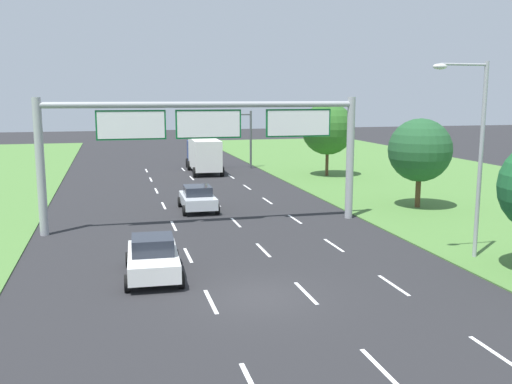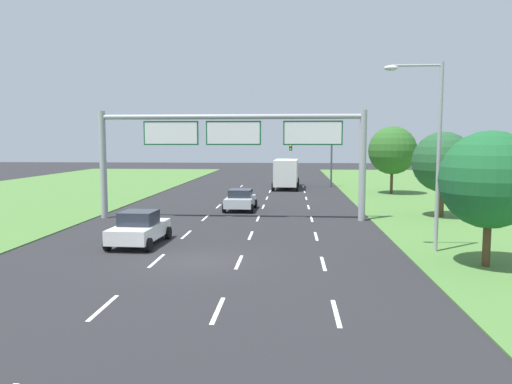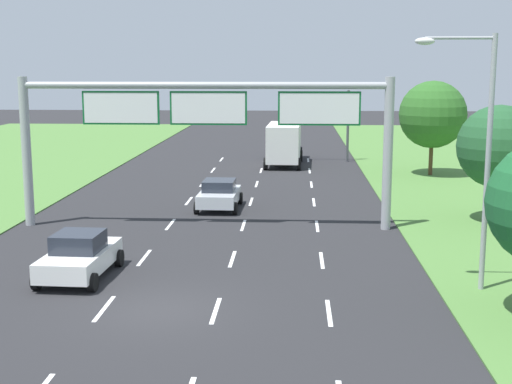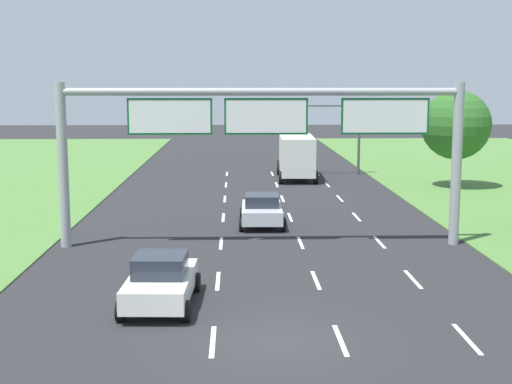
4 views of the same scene
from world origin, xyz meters
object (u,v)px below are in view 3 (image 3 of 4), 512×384
object	(u,v)px
street_lamp	(477,141)
roadside_tree_far	(433,115)
car_near_red	(219,194)
box_truck	(285,142)
car_lead_silver	(80,256)
traffic_light_mast	(323,112)
sign_gantry	(209,121)
roadside_tree_mid	(499,147)

from	to	relation	value
street_lamp	roadside_tree_far	distance (m)	25.99
street_lamp	car_near_red	bearing A→B (deg)	126.35
box_truck	roadside_tree_far	distance (m)	11.78
car_near_red	roadside_tree_far	xyz separation A→B (m)	(13.34, 12.29, 3.43)
car_lead_silver	traffic_light_mast	distance (m)	33.66
car_near_red	sign_gantry	size ratio (longest dim) A/B	0.23
sign_gantry	traffic_light_mast	world-z (taller)	sign_gantry
roadside_tree_far	traffic_light_mast	bearing A→B (deg)	135.30
traffic_light_mast	roadside_tree_mid	size ratio (longest dim) A/B	0.99
car_near_red	roadside_tree_mid	world-z (taller)	roadside_tree_mid
box_truck	roadside_tree_mid	world-z (taller)	roadside_tree_mid
roadside_tree_far	roadside_tree_mid	bearing A→B (deg)	-88.80
traffic_light_mast	sign_gantry	bearing A→B (deg)	-104.61
box_truck	sign_gantry	size ratio (longest dim) A/B	0.49
car_lead_silver	car_near_red	bearing A→B (deg)	76.32
car_lead_silver	roadside_tree_far	xyz separation A→B (m)	(17.01, 24.97, 3.40)
roadside_tree_mid	sign_gantry	bearing A→B (deg)	-173.00
sign_gantry	box_truck	bearing A→B (deg)	81.81
sign_gantry	roadside_tree_mid	xyz separation A→B (m)	(13.64, 1.67, -1.30)
traffic_light_mast	roadside_tree_far	distance (m)	10.05
roadside_tree_far	box_truck	bearing A→B (deg)	151.74
box_truck	sign_gantry	xyz separation A→B (m)	(-3.18, -22.12, 3.28)
car_near_red	street_lamp	size ratio (longest dim) A/B	0.47
sign_gantry	street_lamp	distance (m)	13.42
box_truck	street_lamp	world-z (taller)	street_lamp
car_lead_silver	box_truck	bearing A→B (deg)	79.75
car_near_red	traffic_light_mast	world-z (taller)	traffic_light_mast
sign_gantry	roadside_tree_mid	bearing A→B (deg)	7.00
car_lead_silver	roadside_tree_far	size ratio (longest dim) A/B	0.66
traffic_light_mast	car_near_red	bearing A→B (deg)	-107.75
box_truck	roadside_tree_far	xyz separation A→B (m)	(10.14, -5.45, 2.49)
street_lamp	traffic_light_mast	bearing A→B (deg)	96.44
sign_gantry	street_lamp	size ratio (longest dim) A/B	2.03
street_lamp	roadside_tree_far	xyz separation A→B (m)	(3.44, 25.74, -0.88)
box_truck	traffic_light_mast	distance (m)	4.03
car_lead_silver	roadside_tree_mid	xyz separation A→B (m)	(17.32, 9.98, 2.89)
traffic_light_mast	street_lamp	world-z (taller)	street_lamp
street_lamp	roadside_tree_mid	size ratio (longest dim) A/B	1.50
street_lamp	roadside_tree_mid	distance (m)	11.47
street_lamp	roadside_tree_far	bearing A→B (deg)	82.39
car_near_red	traffic_light_mast	bearing A→B (deg)	73.38
car_lead_silver	traffic_light_mast	size ratio (longest dim) A/B	0.76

